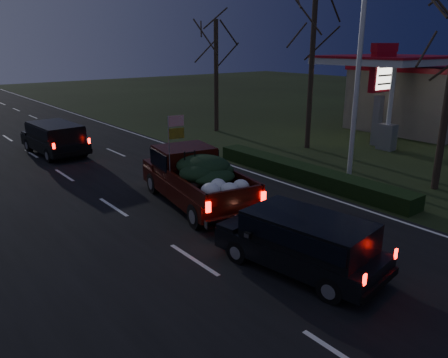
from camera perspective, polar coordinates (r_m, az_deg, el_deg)
ground at (r=11.91m, az=-3.98°, el=-10.52°), size 120.00×120.00×0.00m
road_asphalt at (r=11.91m, az=-3.98°, el=-10.47°), size 14.00×120.00×0.02m
hedge_row at (r=18.79m, az=10.53°, el=0.76°), size 1.00×10.00×0.60m
light_pole at (r=18.77m, az=17.40°, el=16.33°), size 0.50×0.90×9.16m
gas_price_pylon at (r=25.91m, az=19.91°, el=12.35°), size 2.00×0.41×5.57m
gas_station_building at (r=33.52m, az=25.56°, el=9.55°), size 10.00×7.00×4.00m
gas_canopy at (r=28.10m, az=20.51°, el=13.79°), size 7.10×6.10×4.88m
bare_tree_mid at (r=24.22m, az=11.65°, el=18.84°), size 3.60×3.60×8.50m
bare_tree_far at (r=28.63m, az=-1.05°, el=16.64°), size 3.60×3.60×7.00m
pickup_truck at (r=15.52m, az=-3.71°, el=0.54°), size 3.00×5.81×2.90m
lead_suv at (r=24.20m, az=-21.23°, el=5.30°), size 2.14×4.73×1.34m
rear_suv at (r=11.12m, az=10.43°, el=-7.60°), size 2.40×4.46×1.22m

